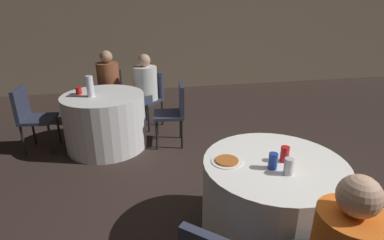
{
  "coord_description": "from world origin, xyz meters",
  "views": [
    {
      "loc": [
        -1.13,
        -1.7,
        1.87
      ],
      "look_at": [
        -0.61,
        0.86,
        0.84
      ],
      "focal_mm": 28.0,
      "sensor_mm": 36.0,
      "label": 1
    }
  ],
  "objects_px": {
    "table_far": "(105,121)",
    "person_floral_shirt": "(109,89)",
    "table_near": "(270,203)",
    "chair_far_east": "(175,109)",
    "person_white_shirt": "(143,91)",
    "bottle_far": "(90,86)",
    "soda_can_red": "(285,154)",
    "chair_far_west": "(30,113)",
    "chair_far_northeast": "(150,94)",
    "soda_can_blue": "(273,161)",
    "pizza_plate_near": "(227,161)",
    "chair_far_north": "(110,91)",
    "soda_can_silver": "(289,166)"
  },
  "relations": [
    {
      "from": "table_near",
      "to": "person_floral_shirt",
      "type": "distance_m",
      "value": 3.2
    },
    {
      "from": "soda_can_red",
      "to": "bottle_far",
      "type": "relative_size",
      "value": 0.45
    },
    {
      "from": "chair_far_east",
      "to": "person_white_shirt",
      "type": "distance_m",
      "value": 0.78
    },
    {
      "from": "table_near",
      "to": "person_floral_shirt",
      "type": "height_order",
      "value": "person_floral_shirt"
    },
    {
      "from": "soda_can_silver",
      "to": "table_far",
      "type": "bearing_deg",
      "value": 122.27
    },
    {
      "from": "table_far",
      "to": "bottle_far",
      "type": "relative_size",
      "value": 3.95
    },
    {
      "from": "soda_can_blue",
      "to": "person_floral_shirt",
      "type": "bearing_deg",
      "value": 114.15
    },
    {
      "from": "chair_far_north",
      "to": "person_white_shirt",
      "type": "distance_m",
      "value": 0.64
    },
    {
      "from": "chair_far_west",
      "to": "soda_can_red",
      "type": "xyz_separation_m",
      "value": [
        2.42,
        -2.18,
        0.28
      ]
    },
    {
      "from": "chair_far_west",
      "to": "soda_can_blue",
      "type": "relative_size",
      "value": 7.02
    },
    {
      "from": "person_white_shirt",
      "to": "soda_can_silver",
      "type": "height_order",
      "value": "person_white_shirt"
    },
    {
      "from": "chair_far_north",
      "to": "pizza_plate_near",
      "type": "height_order",
      "value": "chair_far_north"
    },
    {
      "from": "table_far",
      "to": "chair_far_north",
      "type": "distance_m",
      "value": 0.95
    },
    {
      "from": "person_floral_shirt",
      "to": "soda_can_blue",
      "type": "relative_size",
      "value": 9.74
    },
    {
      "from": "table_near",
      "to": "person_floral_shirt",
      "type": "xyz_separation_m",
      "value": [
        -1.39,
        2.87,
        0.23
      ]
    },
    {
      "from": "chair_far_east",
      "to": "chair_far_west",
      "type": "bearing_deg",
      "value": 90.31
    },
    {
      "from": "soda_can_blue",
      "to": "pizza_plate_near",
      "type": "bearing_deg",
      "value": 151.54
    },
    {
      "from": "chair_far_northeast",
      "to": "chair_far_east",
      "type": "bearing_deg",
      "value": 153.79
    },
    {
      "from": "table_far",
      "to": "chair_far_east",
      "type": "distance_m",
      "value": 0.95
    },
    {
      "from": "soda_can_blue",
      "to": "soda_can_red",
      "type": "bearing_deg",
      "value": 31.18
    },
    {
      "from": "chair_far_northeast",
      "to": "chair_far_west",
      "type": "bearing_deg",
      "value": 64.1
    },
    {
      "from": "pizza_plate_near",
      "to": "soda_can_red",
      "type": "relative_size",
      "value": 1.94
    },
    {
      "from": "chair_far_northeast",
      "to": "pizza_plate_near",
      "type": "height_order",
      "value": "chair_far_northeast"
    },
    {
      "from": "table_far",
      "to": "person_white_shirt",
      "type": "distance_m",
      "value": 0.82
    },
    {
      "from": "table_far",
      "to": "bottle_far",
      "type": "xyz_separation_m",
      "value": [
        -0.13,
        -0.05,
        0.51
      ]
    },
    {
      "from": "table_near",
      "to": "soda_can_blue",
      "type": "distance_m",
      "value": 0.44
    },
    {
      "from": "chair_far_northeast",
      "to": "soda_can_red",
      "type": "bearing_deg",
      "value": 150.52
    },
    {
      "from": "chair_far_west",
      "to": "person_floral_shirt",
      "type": "distance_m",
      "value": 1.19
    },
    {
      "from": "chair_far_west",
      "to": "person_white_shirt",
      "type": "height_order",
      "value": "person_white_shirt"
    },
    {
      "from": "person_white_shirt",
      "to": "bottle_far",
      "type": "bearing_deg",
      "value": 86.2
    },
    {
      "from": "bottle_far",
      "to": "chair_far_east",
      "type": "bearing_deg",
      "value": -2.64
    },
    {
      "from": "table_near",
      "to": "chair_far_east",
      "type": "height_order",
      "value": "chair_far_east"
    },
    {
      "from": "table_far",
      "to": "bottle_far",
      "type": "distance_m",
      "value": 0.53
    },
    {
      "from": "chair_far_northeast",
      "to": "soda_can_red",
      "type": "relative_size",
      "value": 7.02
    },
    {
      "from": "person_white_shirt",
      "to": "bottle_far",
      "type": "relative_size",
      "value": 4.27
    },
    {
      "from": "table_near",
      "to": "soda_can_red",
      "type": "height_order",
      "value": "soda_can_red"
    },
    {
      "from": "chair_far_northeast",
      "to": "person_floral_shirt",
      "type": "bearing_deg",
      "value": 34.05
    },
    {
      "from": "chair_far_northeast",
      "to": "table_near",
      "type": "bearing_deg",
      "value": 149.18
    },
    {
      "from": "table_far",
      "to": "chair_far_northeast",
      "type": "relative_size",
      "value": 1.25
    },
    {
      "from": "table_far",
      "to": "chair_far_west",
      "type": "distance_m",
      "value": 0.95
    },
    {
      "from": "table_near",
      "to": "soda_can_red",
      "type": "relative_size",
      "value": 8.95
    },
    {
      "from": "chair_far_northeast",
      "to": "table_far",
      "type": "bearing_deg",
      "value": 90.0
    },
    {
      "from": "chair_far_northeast",
      "to": "soda_can_blue",
      "type": "xyz_separation_m",
      "value": [
        0.7,
        -2.85,
        0.28
      ]
    },
    {
      "from": "table_far",
      "to": "person_white_shirt",
      "type": "height_order",
      "value": "person_white_shirt"
    },
    {
      "from": "person_floral_shirt",
      "to": "chair_far_west",
      "type": "bearing_deg",
      "value": 37.83
    },
    {
      "from": "chair_far_north",
      "to": "table_far",
      "type": "bearing_deg",
      "value": 90.0
    },
    {
      "from": "chair_far_north",
      "to": "person_floral_shirt",
      "type": "distance_m",
      "value": 0.17
    },
    {
      "from": "table_far",
      "to": "person_floral_shirt",
      "type": "relative_size",
      "value": 0.9
    },
    {
      "from": "table_near",
      "to": "soda_can_silver",
      "type": "xyz_separation_m",
      "value": [
        0.01,
        -0.17,
        0.43
      ]
    },
    {
      "from": "pizza_plate_near",
      "to": "bottle_far",
      "type": "bearing_deg",
      "value": 121.39
    }
  ]
}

